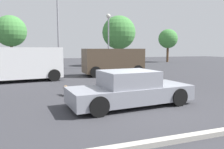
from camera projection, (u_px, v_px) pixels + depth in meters
ground_plane at (138, 105)px, 7.91m from camera, size 80.00×80.00×0.00m
sedan_foreground at (130, 89)px, 7.88m from camera, size 4.60×2.15×1.27m
dog at (67, 90)px, 9.55m from camera, size 0.32×0.61×0.43m
van_white at (19, 63)px, 13.66m from camera, size 5.27×2.71×2.13m
suv_dark at (113, 61)px, 16.70m from camera, size 4.54×2.08×2.04m
parking_curb at (198, 136)px, 5.01m from camera, size 6.40×0.20×0.12m
light_post_near at (108, 31)px, 21.80m from camera, size 0.44×0.44×5.48m
light_post_mid at (58, 11)px, 17.79m from camera, size 0.44×0.44×7.71m
tree_back_left at (168, 39)px, 32.90m from camera, size 2.87×2.87×4.97m
tree_back_center at (119, 33)px, 25.65m from camera, size 3.91×3.91×5.88m
tree_back_right at (11, 31)px, 29.54m from camera, size 4.21×4.21×6.51m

